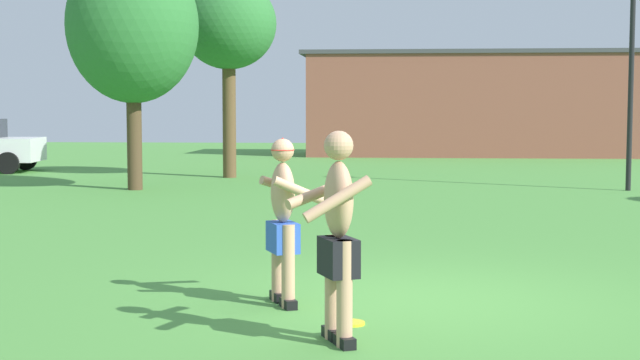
{
  "coord_description": "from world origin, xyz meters",
  "views": [
    {
      "loc": [
        -0.22,
        -9.02,
        1.93
      ],
      "look_at": [
        -0.98,
        0.32,
        1.18
      ],
      "focal_mm": 51.16,
      "sensor_mm": 36.0,
      "label": 1
    }
  ],
  "objects_px": {
    "frisbee": "(351,323)",
    "tree_left_field": "(229,26)",
    "player_in_black": "(338,231)",
    "player_with_cap": "(283,214)",
    "lamp_post": "(632,39)",
    "tree_behind_players": "(133,26)"
  },
  "relations": [
    {
      "from": "player_in_black",
      "to": "tree_left_field",
      "type": "relative_size",
      "value": 0.32
    },
    {
      "from": "player_with_cap",
      "to": "player_in_black",
      "type": "relative_size",
      "value": 0.94
    },
    {
      "from": "player_with_cap",
      "to": "tree_left_field",
      "type": "distance_m",
      "value": 16.63
    },
    {
      "from": "lamp_post",
      "to": "tree_left_field",
      "type": "distance_m",
      "value": 10.44
    },
    {
      "from": "player_in_black",
      "to": "frisbee",
      "type": "height_order",
      "value": "player_in_black"
    },
    {
      "from": "frisbee",
      "to": "tree_left_field",
      "type": "relative_size",
      "value": 0.05
    },
    {
      "from": "player_with_cap",
      "to": "tree_behind_players",
      "type": "xyz_separation_m",
      "value": [
        -4.98,
        12.08,
        2.9
      ]
    },
    {
      "from": "player_in_black",
      "to": "tree_left_field",
      "type": "distance_m",
      "value": 18.12
    },
    {
      "from": "player_with_cap",
      "to": "tree_behind_players",
      "type": "bearing_deg",
      "value": 112.4
    },
    {
      "from": "player_in_black",
      "to": "tree_behind_players",
      "type": "bearing_deg",
      "value": 112.52
    },
    {
      "from": "lamp_post",
      "to": "frisbee",
      "type": "bearing_deg",
      "value": -113.11
    },
    {
      "from": "frisbee",
      "to": "tree_left_field",
      "type": "height_order",
      "value": "tree_left_field"
    },
    {
      "from": "player_with_cap",
      "to": "lamp_post",
      "type": "height_order",
      "value": "lamp_post"
    },
    {
      "from": "player_with_cap",
      "to": "tree_behind_players",
      "type": "relative_size",
      "value": 0.29
    },
    {
      "from": "player_with_cap",
      "to": "tree_behind_players",
      "type": "height_order",
      "value": "tree_behind_players"
    },
    {
      "from": "player_in_black",
      "to": "frisbee",
      "type": "distance_m",
      "value": 1.12
    },
    {
      "from": "player_in_black",
      "to": "lamp_post",
      "type": "relative_size",
      "value": 0.31
    },
    {
      "from": "lamp_post",
      "to": "tree_behind_players",
      "type": "height_order",
      "value": "lamp_post"
    },
    {
      "from": "player_in_black",
      "to": "tree_left_field",
      "type": "xyz_separation_m",
      "value": [
        -4.06,
        17.37,
        3.2
      ]
    },
    {
      "from": "player_with_cap",
      "to": "frisbee",
      "type": "distance_m",
      "value": 1.36
    },
    {
      "from": "frisbee",
      "to": "lamp_post",
      "type": "height_order",
      "value": "lamp_post"
    },
    {
      "from": "tree_left_field",
      "to": "frisbee",
      "type": "bearing_deg",
      "value": -76.11
    }
  ]
}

